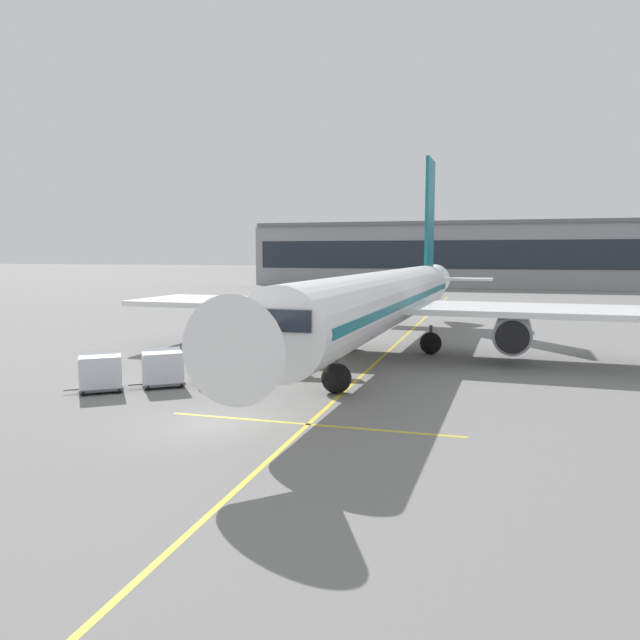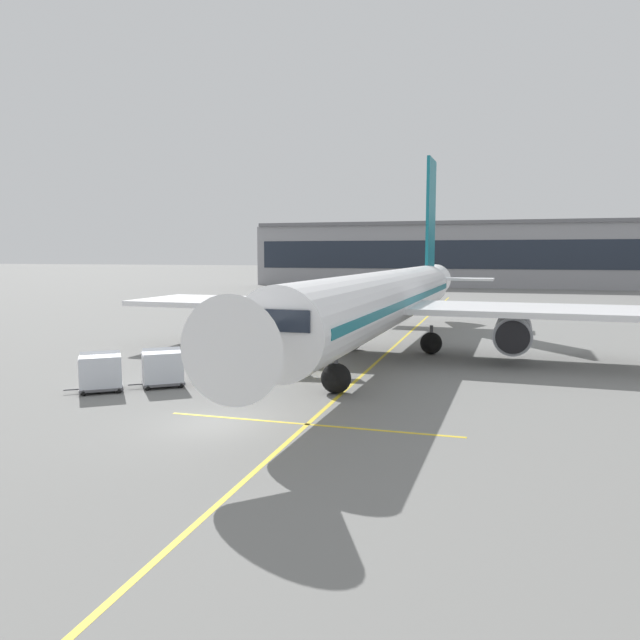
% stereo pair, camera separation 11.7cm
% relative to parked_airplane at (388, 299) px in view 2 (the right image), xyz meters
% --- Properties ---
extents(ground_plane, '(600.00, 600.00, 0.00)m').
position_rel_parked_airplane_xyz_m(ground_plane, '(-3.72, -18.19, -3.67)').
color(ground_plane, slate).
extents(parked_airplane, '(36.54, 46.24, 15.48)m').
position_rel_parked_airplane_xyz_m(parked_airplane, '(0.00, 0.00, 0.00)').
color(parked_airplane, white).
rests_on(parked_airplane, ground).
extents(belt_loader, '(5.27, 3.92, 2.70)m').
position_rel_parked_airplane_xyz_m(belt_loader, '(-4.65, -8.12, -2.85)').
color(belt_loader, gold).
rests_on(belt_loader, ground).
extents(baggage_cart_lead, '(2.67, 2.47, 1.91)m').
position_rel_parked_airplane_xyz_m(baggage_cart_lead, '(-6.71, -10.96, -2.67)').
color(baggage_cart_lead, '#515156').
rests_on(baggage_cart_lead, ground).
extents(baggage_cart_second, '(2.67, 2.47, 1.91)m').
position_rel_parked_airplane_xyz_m(baggage_cart_second, '(-9.19, -12.90, -2.67)').
color(baggage_cart_second, '#515156').
rests_on(baggage_cart_second, ground).
extents(baggage_cart_third, '(2.67, 2.47, 1.91)m').
position_rel_parked_airplane_xyz_m(baggage_cart_third, '(-11.47, -14.75, -2.67)').
color(baggage_cart_third, '#515156').
rests_on(baggage_cart_third, ground).
extents(ground_crew_by_loader, '(0.57, 0.27, 1.74)m').
position_rel_parked_airplane_xyz_m(ground_crew_by_loader, '(-6.40, -9.67, -2.67)').
color(ground_crew_by_loader, black).
rests_on(ground_crew_by_loader, ground).
extents(ground_crew_by_carts, '(0.51, 0.39, 1.74)m').
position_rel_parked_airplane_xyz_m(ground_crew_by_carts, '(-7.64, -12.18, -2.67)').
color(ground_crew_by_carts, black).
rests_on(ground_crew_by_carts, ground).
extents(ground_crew_marshaller, '(0.54, 0.36, 1.74)m').
position_rel_parked_airplane_xyz_m(ground_crew_marshaller, '(-7.44, -8.78, -2.67)').
color(ground_crew_marshaller, '#333847').
rests_on(ground_crew_marshaller, ground).
extents(safety_cone_engine_keepout, '(0.69, 0.69, 0.78)m').
position_rel_parked_airplane_xyz_m(safety_cone_engine_keepout, '(-6.96, -5.67, -3.29)').
color(safety_cone_engine_keepout, black).
rests_on(safety_cone_engine_keepout, ground).
extents(safety_cone_wingtip, '(0.57, 0.57, 0.65)m').
position_rel_parked_airplane_xyz_m(safety_cone_wingtip, '(-4.36, -2.66, -3.35)').
color(safety_cone_wingtip, black).
rests_on(safety_cone_wingtip, ground).
extents(safety_cone_nose_mark, '(0.65, 0.65, 0.73)m').
position_rel_parked_airplane_xyz_m(safety_cone_nose_mark, '(-6.01, -1.58, -3.31)').
color(safety_cone_nose_mark, black).
rests_on(safety_cone_nose_mark, ground).
extents(apron_guidance_line_lead_in, '(0.20, 110.00, 0.01)m').
position_rel_parked_airplane_xyz_m(apron_guidance_line_lead_in, '(-0.13, -0.88, -3.66)').
color(apron_guidance_line_lead_in, yellow).
rests_on(apron_guidance_line_lead_in, ground).
extents(apron_guidance_line_stop_bar, '(12.00, 0.20, 0.01)m').
position_rel_parked_airplane_xyz_m(apron_guidance_line_stop_bar, '(-0.03, -17.33, -3.66)').
color(apron_guidance_line_stop_bar, yellow).
rests_on(apron_guidance_line_stop_bar, ground).
extents(terminal_building, '(104.82, 19.22, 13.03)m').
position_rel_parked_airplane_xyz_m(terminal_building, '(10.02, 90.00, 2.79)').
color(terminal_building, '#939399').
rests_on(terminal_building, ground).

